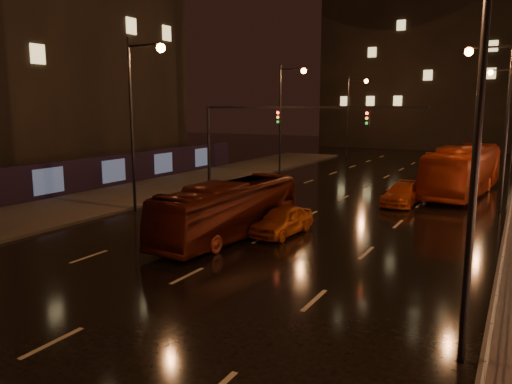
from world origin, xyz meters
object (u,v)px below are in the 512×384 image
at_px(taxi_near, 282,220).
at_px(taxi_far, 402,194).
at_px(bus_red, 229,210).
at_px(bus_curb, 463,170).

height_order(taxi_near, taxi_far, taxi_near).
relative_size(taxi_near, taxi_far, 0.89).
xyz_separation_m(bus_red, taxi_near, (2.00, 1.67, -0.64)).
distance_m(bus_red, taxi_near, 2.68).
bearing_deg(bus_red, taxi_far, 68.39).
relative_size(bus_curb, taxi_near, 3.01).
xyz_separation_m(taxi_near, taxi_far, (3.50, 10.50, -0.03)).
bearing_deg(bus_curb, bus_red, -109.20).
bearing_deg(taxi_far, taxi_near, -105.60).
height_order(bus_red, taxi_far, bus_red).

